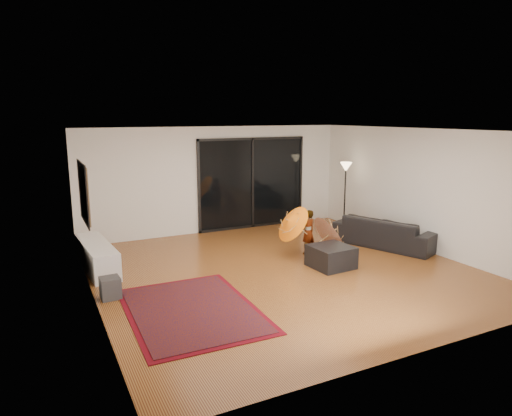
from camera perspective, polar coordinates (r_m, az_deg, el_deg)
floor at (r=9.00m, az=3.48°, el=-7.81°), size 7.00×7.00×0.00m
ceiling at (r=8.50m, az=3.70°, el=9.64°), size 7.00×7.00×0.00m
wall_back at (r=11.77m, az=-4.94°, el=3.55°), size 7.00×0.00×7.00m
wall_front at (r=5.96m, az=20.64°, el=-5.09°), size 7.00×0.00×7.00m
wall_left at (r=7.57m, az=-20.06°, el=-1.60°), size 0.00×7.00×7.00m
wall_right at (r=10.81m, az=19.91°, el=2.18°), size 0.00×7.00×7.00m
sliding_door at (r=12.16m, az=-0.48°, el=3.14°), size 3.06×0.07×2.40m
painting at (r=8.50m, az=-20.74°, el=1.79°), size 0.04×1.28×1.08m
media_console at (r=9.50m, az=-19.29°, el=-5.71°), size 0.62×1.95×0.53m
speaker at (r=8.02m, az=-17.75°, el=-9.48°), size 0.33×0.33×0.36m
persian_rug at (r=7.33m, az=-8.04°, el=-12.50°), size 1.97×2.71×0.02m
sofa at (r=10.94m, az=15.85°, el=-2.87°), size 1.70×2.48×0.67m
ottoman at (r=9.24m, az=9.36°, el=-6.02°), size 0.80×0.80×0.43m
floor_lamp at (r=12.16m, az=11.13°, el=3.88°), size 0.31×0.31×1.78m
child at (r=9.97m, az=6.53°, el=-3.00°), size 0.40×0.31×0.97m
parasol_orange at (r=9.59m, az=3.96°, el=-2.02°), size 0.64×0.84×0.88m
parasol_white at (r=10.18m, az=9.84°, el=-2.70°), size 0.62×0.93×0.97m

